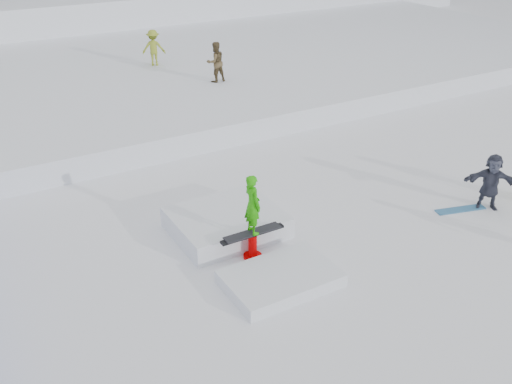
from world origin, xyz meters
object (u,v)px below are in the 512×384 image
walker_olive (216,62)px  walker_ygreen (154,48)px  spectator_dark (491,182)px  jib_rail_feature (240,235)px

walker_olive → walker_ygreen: (-1.21, 3.62, -0.02)m
walker_olive → spectator_dark: (2.16, -11.78, -0.82)m
spectator_dark → jib_rail_feature: size_ratio=0.35×
walker_olive → spectator_dark: 12.01m
walker_olive → walker_ygreen: bearing=-74.9°
walker_olive → jib_rail_feature: 11.11m
walker_olive → walker_ygreen: 3.82m
walker_ygreen → jib_rail_feature: 14.15m
spectator_dark → walker_olive: bearing=142.1°
spectator_dark → jib_rail_feature: jib_rail_feature is taller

